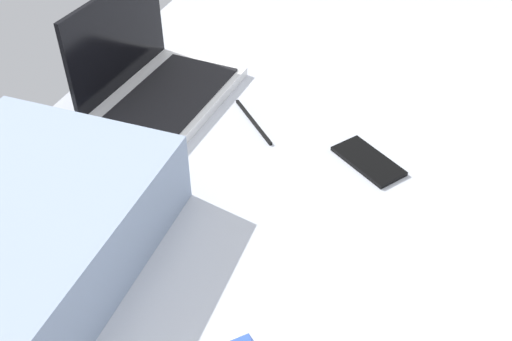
{
  "coord_description": "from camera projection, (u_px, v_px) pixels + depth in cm",
  "views": [
    {
      "loc": [
        -97.01,
        -6.6,
        87.63
      ],
      "look_at": [
        -25.58,
        19.1,
        24.0
      ],
      "focal_mm": 40.77,
      "sensor_mm": 36.0,
      "label": 1
    }
  ],
  "objects": [
    {
      "name": "bed_mattress",
      "position": [
        382.0,
        171.0,
        1.22
      ],
      "size": [
        180.0,
        140.0,
        18.0
      ],
      "primitive_type": "cube",
      "color": "#B7BCC6",
      "rests_on": "ground"
    },
    {
      "name": "cell_phone",
      "position": [
        368.0,
        161.0,
        1.1
      ],
      "size": [
        13.71,
        15.33,
        0.8
      ],
      "primitive_type": "cube",
      "rotation": [
        0.0,
        0.0,
        2.52
      ],
      "color": "black",
      "rests_on": "bed_mattress"
    },
    {
      "name": "laptop",
      "position": [
        154.0,
        79.0,
        1.25
      ],
      "size": [
        34.53,
        25.25,
        23.0
      ],
      "rotation": [
        0.0,
        0.0,
        -0.07
      ],
      "color": "silver",
      "rests_on": "bed_mattress"
    },
    {
      "name": "charger_cable",
      "position": [
        253.0,
        122.0,
        1.2
      ],
      "size": [
        12.59,
        12.3,
        0.6
      ],
      "primitive_type": "cube",
      "rotation": [
        0.0,
        0.0,
        0.77
      ],
      "color": "black",
      "rests_on": "bed_mattress"
    },
    {
      "name": "pillow",
      "position": [
        2.0,
        247.0,
        0.85
      ],
      "size": [
        52.0,
        36.0,
        13.0
      ],
      "primitive_type": "cube",
      "color": "#8C9EB7",
      "rests_on": "bed_mattress"
    }
  ]
}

